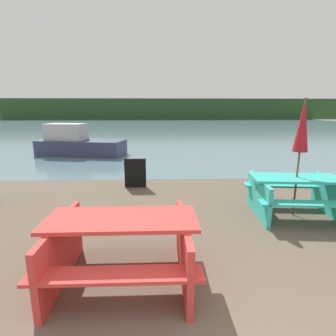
{
  "coord_description": "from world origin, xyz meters",
  "views": [
    {
      "loc": [
        -0.46,
        -1.08,
        1.99
      ],
      "look_at": [
        -0.26,
        3.97,
        0.85
      ],
      "focal_mm": 28.0,
      "sensor_mm": 36.0,
      "label": 1
    }
  ],
  "objects_px": {
    "picnic_table_teal": "(295,192)",
    "boat": "(78,144)",
    "signboard": "(135,173)",
    "picnic_table_red": "(123,243)",
    "umbrella_crimson": "(302,127)"
  },
  "relations": [
    {
      "from": "picnic_table_teal",
      "to": "umbrella_crimson",
      "type": "height_order",
      "value": "umbrella_crimson"
    },
    {
      "from": "umbrella_crimson",
      "to": "signboard",
      "type": "relative_size",
      "value": 2.92
    },
    {
      "from": "umbrella_crimson",
      "to": "signboard",
      "type": "height_order",
      "value": "umbrella_crimson"
    },
    {
      "from": "picnic_table_teal",
      "to": "boat",
      "type": "relative_size",
      "value": 0.45
    },
    {
      "from": "boat",
      "to": "umbrella_crimson",
      "type": "bearing_deg",
      "value": -37.35
    },
    {
      "from": "boat",
      "to": "signboard",
      "type": "relative_size",
      "value": 5.24
    },
    {
      "from": "picnic_table_red",
      "to": "boat",
      "type": "xyz_separation_m",
      "value": [
        -3.12,
        8.84,
        0.03
      ]
    },
    {
      "from": "picnic_table_red",
      "to": "umbrella_crimson",
      "type": "distance_m",
      "value": 3.73
    },
    {
      "from": "picnic_table_red",
      "to": "signboard",
      "type": "relative_size",
      "value": 2.28
    },
    {
      "from": "umbrella_crimson",
      "to": "signboard",
      "type": "xyz_separation_m",
      "value": [
        -3.18,
        1.96,
        -1.31
      ]
    },
    {
      "from": "picnic_table_red",
      "to": "boat",
      "type": "bearing_deg",
      "value": 109.42
    },
    {
      "from": "picnic_table_red",
      "to": "boat",
      "type": "relative_size",
      "value": 0.43
    },
    {
      "from": "picnic_table_teal",
      "to": "boat",
      "type": "bearing_deg",
      "value": 131.22
    },
    {
      "from": "picnic_table_red",
      "to": "umbrella_crimson",
      "type": "relative_size",
      "value": 0.78
    },
    {
      "from": "signboard",
      "to": "picnic_table_red",
      "type": "bearing_deg",
      "value": -87.4
    }
  ]
}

